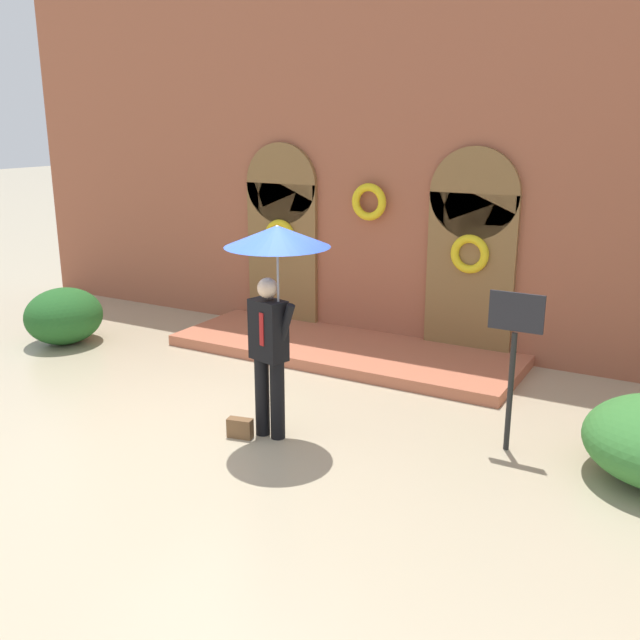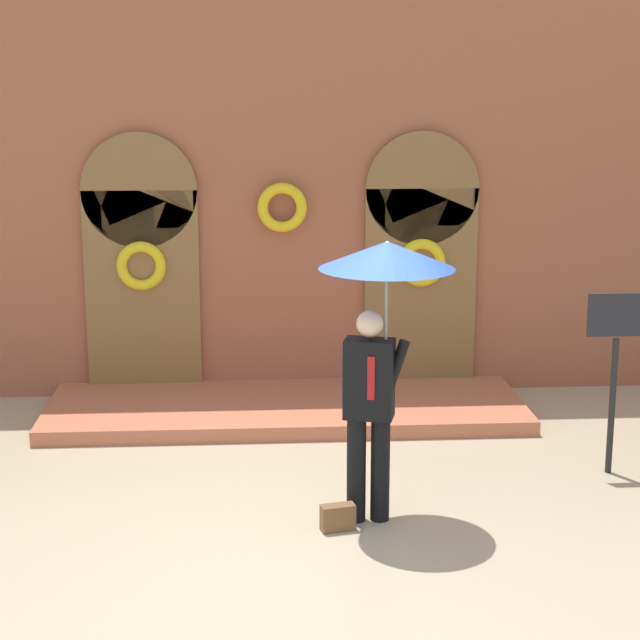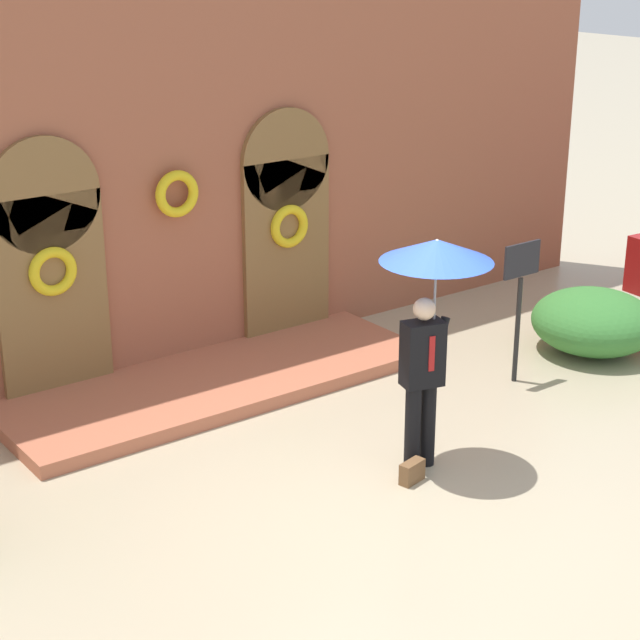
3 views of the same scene
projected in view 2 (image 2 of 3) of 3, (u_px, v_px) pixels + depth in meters
The scene contains 5 objects.
ground_plane at pixel (298, 529), 8.78m from camera, with size 80.00×80.00×0.00m, color tan.
building_facade at pixel (281, 163), 12.23m from camera, with size 14.00×2.30×5.60m.
person_with_umbrella at pixel (382, 297), 8.56m from camera, with size 1.10×1.10×2.36m.
handbag at pixel (338, 518), 8.74m from camera, with size 0.28×0.12×0.22m, color brown.
sign_post at pixel (615, 353), 9.80m from camera, with size 0.56×0.06×1.72m.
Camera 2 is at (-0.35, -8.18, 3.62)m, focal length 60.00 mm.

